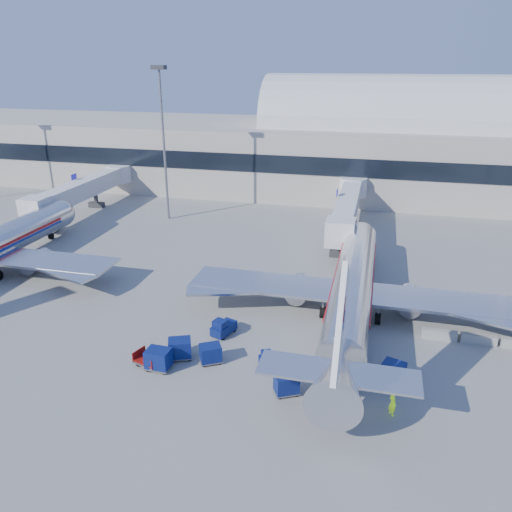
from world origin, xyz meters
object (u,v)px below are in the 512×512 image
(jetbridge_mid, at_px, (87,188))
(ramp_worker, at_px, (392,404))
(airliner_main, at_px, (352,289))
(barrier_mid, at_px, (479,339))
(cart_train_c, at_px, (159,359))
(cart_open_red, at_px, (149,361))
(cart_train_b, at_px, (180,348))
(tug_lead, at_px, (271,359))
(jetbridge_near, at_px, (348,205))
(tug_left, at_px, (223,327))
(cart_train_a, at_px, (211,353))
(barrier_near, at_px, (439,335))
(cart_solo_near, at_px, (287,384))
(tug_right, at_px, (341,347))
(cart_solo_far, at_px, (394,371))
(mast_west, at_px, (162,122))

(jetbridge_mid, relative_size, ramp_worker, 15.16)
(airliner_main, relative_size, barrier_mid, 12.42)
(jetbridge_mid, distance_m, cart_train_c, 49.43)
(cart_open_red, relative_size, ramp_worker, 1.39)
(cart_train_b, bearing_deg, tug_lead, -17.00)
(jetbridge_near, xyz_separation_m, ramp_worker, (6.25, -40.34, -3.02))
(tug_left, relative_size, cart_train_a, 1.25)
(airliner_main, bearing_deg, barrier_near, -17.39)
(cart_solo_near, bearing_deg, cart_train_c, 148.82)
(tug_right, distance_m, cart_solo_near, 7.36)
(cart_train_a, xyz_separation_m, cart_open_red, (-4.75, -1.68, -0.43))
(airliner_main, distance_m, cart_train_a, 15.38)
(tug_right, height_order, ramp_worker, ramp_worker)
(jetbridge_near, xyz_separation_m, cart_solo_far, (6.37, -36.14, -3.10))
(barrier_near, relative_size, cart_open_red, 1.19)
(jetbridge_near, distance_m, ramp_worker, 40.93)
(barrier_mid, height_order, cart_solo_near, cart_solo_near)
(mast_west, distance_m, tug_left, 39.73)
(jetbridge_near, relative_size, tug_right, 12.47)
(tug_right, xyz_separation_m, cart_train_b, (-13.00, -3.93, 0.32))
(barrier_mid, relative_size, cart_train_c, 1.47)
(cart_solo_far, bearing_deg, tug_left, -173.94)
(barrier_near, relative_size, barrier_mid, 1.00)
(barrier_near, relative_size, cart_solo_near, 1.34)
(barrier_mid, height_order, cart_solo_far, cart_solo_far)
(jetbridge_near, xyz_separation_m, cart_open_red, (-12.97, -38.90, -3.51))
(cart_solo_far, bearing_deg, barrier_near, 80.08)
(barrier_near, relative_size, cart_train_a, 1.35)
(mast_west, distance_m, tug_lead, 45.49)
(jetbridge_mid, distance_m, cart_train_a, 50.36)
(jetbridge_near, height_order, tug_left, jetbridge_near)
(airliner_main, relative_size, tug_left, 13.32)
(mast_west, relative_size, barrier_near, 7.53)
(jetbridge_mid, distance_m, tug_right, 55.37)
(tug_lead, distance_m, cart_train_a, 4.97)
(mast_west, xyz_separation_m, cart_solo_far, (33.97, -35.34, -13.96))
(airliner_main, bearing_deg, cart_open_red, -140.66)
(tug_left, xyz_separation_m, cart_solo_far, (14.96, -3.40, 0.08))
(tug_lead, distance_m, cart_train_c, 9.06)
(cart_solo_near, bearing_deg, ramp_worker, -31.90)
(barrier_near, bearing_deg, airliner_main, 162.61)
(tug_right, height_order, cart_solo_near, cart_solo_near)
(jetbridge_near, height_order, mast_west, mast_west)
(airliner_main, xyz_separation_m, ramp_worker, (3.84, -14.04, -2.02))
(airliner_main, distance_m, barrier_mid, 11.84)
(barrier_mid, relative_size, tug_left, 1.07)
(mast_west, bearing_deg, tug_left, -59.23)
(mast_west, bearing_deg, jetbridge_mid, 176.79)
(ramp_worker, bearing_deg, cart_solo_far, -37.99)
(jetbridge_mid, height_order, cart_open_red, jetbridge_mid)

